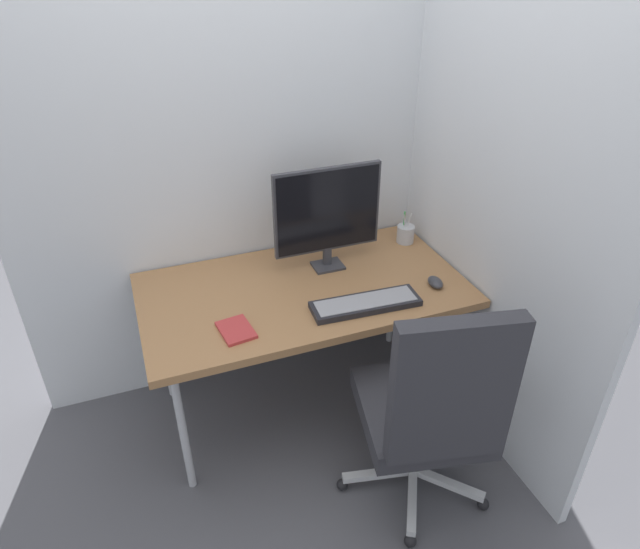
{
  "coord_description": "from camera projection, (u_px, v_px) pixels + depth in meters",
  "views": [
    {
      "loc": [
        -0.67,
        -1.98,
        2.07
      ],
      "look_at": [
        0.05,
        -0.08,
        0.8
      ],
      "focal_mm": 31.3,
      "sensor_mm": 36.0,
      "label": 1
    }
  ],
  "objects": [
    {
      "name": "wall_side_right",
      "position": [
        488.0,
        124.0,
        2.25
      ],
      "size": [
        0.04,
        1.77,
        2.8
      ],
      "primitive_type": "cube",
      "color": "silver",
      "rests_on": "ground_plane"
    },
    {
      "name": "notebook",
      "position": [
        236.0,
        330.0,
        2.22
      ],
      "size": [
        0.14,
        0.18,
        0.01
      ],
      "primitive_type": "cube",
      "rotation": [
        0.0,
        0.0,
        0.13
      ],
      "color": "#B23333",
      "rests_on": "desk"
    },
    {
      "name": "mouse",
      "position": [
        435.0,
        282.0,
        2.5
      ],
      "size": [
        0.07,
        0.1,
        0.04
      ],
      "primitive_type": "ellipsoid",
      "rotation": [
        0.0,
        0.0,
        -0.09
      ],
      "color": "#333338",
      "rests_on": "desk"
    },
    {
      "name": "keyboard",
      "position": [
        366.0,
        304.0,
        2.36
      ],
      "size": [
        0.48,
        0.17,
        0.03
      ],
      "color": "black",
      "rests_on": "desk"
    },
    {
      "name": "monitor",
      "position": [
        328.0,
        213.0,
        2.51
      ],
      "size": [
        0.5,
        0.11,
        0.49
      ],
      "color": "#333338",
      "rests_on": "desk"
    },
    {
      "name": "pen_holder",
      "position": [
        405.0,
        234.0,
        2.84
      ],
      "size": [
        0.09,
        0.09,
        0.17
      ],
      "color": "#B2B5BA",
      "rests_on": "desk"
    },
    {
      "name": "office_chair",
      "position": [
        432.0,
        408.0,
        2.09
      ],
      "size": [
        0.64,
        0.66,
        1.05
      ],
      "color": "black",
      "rests_on": "ground_plane"
    },
    {
      "name": "ground_plane",
      "position": [
        306.0,
        401.0,
        2.87
      ],
      "size": [
        8.0,
        8.0,
        0.0
      ],
      "primitive_type": "plane",
      "color": "#4C4C51"
    },
    {
      "name": "desk",
      "position": [
        304.0,
        295.0,
        2.52
      ],
      "size": [
        1.44,
        0.78,
        0.7
      ],
      "color": "#996B42",
      "rests_on": "ground_plane"
    },
    {
      "name": "wall_back",
      "position": [
        269.0,
        107.0,
        2.47
      ],
      "size": [
        2.43,
        0.04,
        2.8
      ],
      "primitive_type": "cube",
      "color": "silver",
      "rests_on": "ground_plane"
    }
  ]
}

